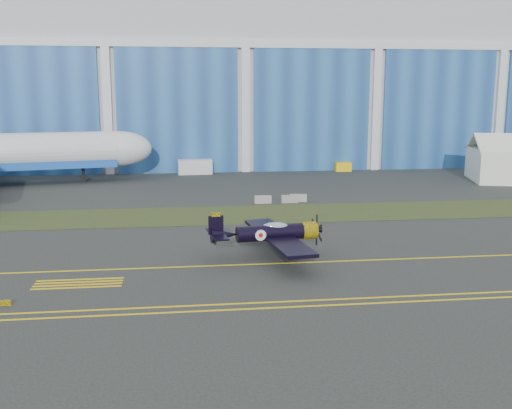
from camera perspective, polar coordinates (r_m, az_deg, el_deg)
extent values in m
plane|color=#313431|center=(51.68, 5.09, -3.94)|extent=(260.00, 260.00, 0.00)
cube|color=#475128|center=(65.06, 2.46, -0.85)|extent=(260.00, 10.00, 0.02)
cube|color=silver|center=(121.34, -2.22, 11.58)|extent=(220.00, 45.00, 30.00)
cube|color=#244E92|center=(98.68, -1.00, 8.91)|extent=(220.00, 0.60, 20.00)
cube|color=silver|center=(98.88, -1.01, 15.06)|extent=(220.00, 0.70, 1.20)
cube|color=yellow|center=(46.98, 6.39, -5.44)|extent=(200.00, 0.20, 0.02)
cube|color=yellow|center=(38.27, 9.78, -9.31)|extent=(80.00, 0.20, 0.02)
cube|color=yellow|center=(39.17, 9.35, -8.82)|extent=(80.00, 0.20, 0.02)
cube|color=yellow|center=(40.54, -23.10, -8.64)|extent=(1.20, 0.15, 0.35)
cube|color=silver|center=(97.01, -5.83, 3.59)|extent=(5.55, 2.55, 2.35)
cube|color=yellow|center=(101.22, 8.29, 3.59)|extent=(2.64, 1.74, 1.49)
cube|color=#9E9291|center=(71.01, 0.66, 0.48)|extent=(2.02, 0.66, 0.90)
cube|color=gray|center=(71.44, 3.23, 0.53)|extent=(2.03, 0.69, 0.90)
cube|color=#989E8E|center=(72.21, 4.06, 0.63)|extent=(2.07, 0.91, 0.90)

